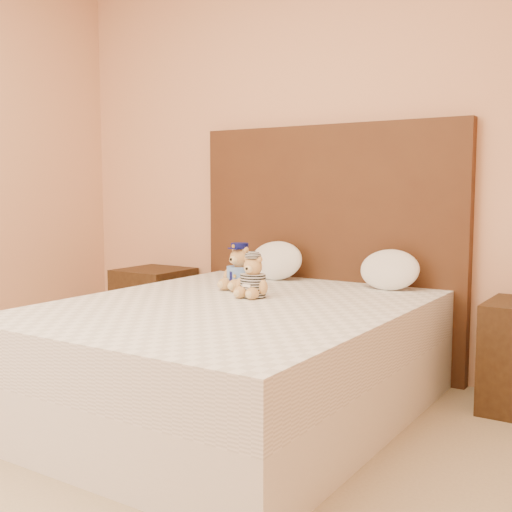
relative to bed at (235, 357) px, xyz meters
The scene contains 9 objects.
ground 1.23m from the bed, 90.00° to the right, with size 4.00×4.50×0.00m, color tan.
room_walls 1.70m from the bed, 90.00° to the right, with size 4.04×4.52×2.72m.
bed is the anchor object (origin of this frame).
headboard 1.12m from the bed, 90.00° to the left, with size 1.75×0.08×1.50m, color #482815.
nightstand_left 1.48m from the bed, 147.38° to the left, with size 0.45×0.45×0.55m, color #392512.
teddy_police 0.59m from the bed, 120.92° to the left, with size 0.22×0.21×0.26m, color #AD7D43, non-canonical shape.
teddy_prisoner 0.43m from the bed, 95.38° to the left, with size 0.20×0.19×0.22m, color #AD7D43, non-canonical shape.
pillow_left 0.96m from the bed, 107.73° to the left, with size 0.36×0.24×0.26m, color white.
pillow_right 1.04m from the bed, 60.02° to the left, with size 0.34×0.22×0.24m, color white.
Camera 1 is at (1.78, -1.36, 1.11)m, focal length 45.00 mm.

